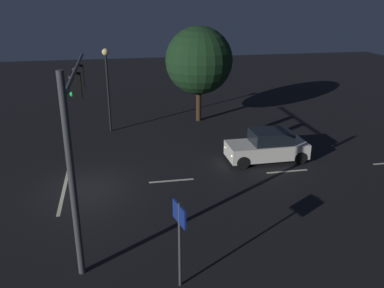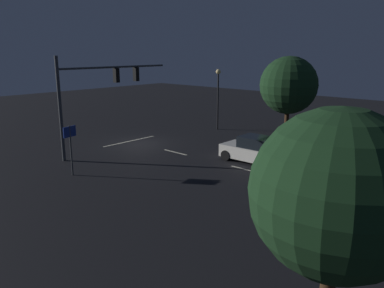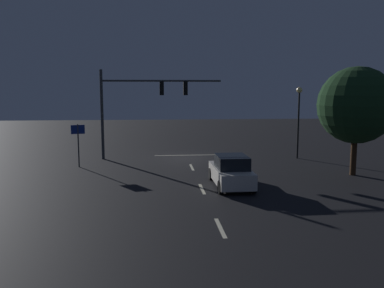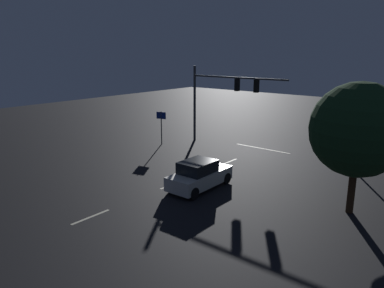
{
  "view_description": "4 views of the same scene",
  "coord_description": "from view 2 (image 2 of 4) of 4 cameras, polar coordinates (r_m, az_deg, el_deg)",
  "views": [
    {
      "loc": [
        18.02,
        1.61,
        8.67
      ],
      "look_at": [
        -0.21,
        5.06,
        1.77
      ],
      "focal_mm": 38.41,
      "sensor_mm": 36.0,
      "label": 1
    },
    {
      "loc": [
        18.47,
        22.38,
        6.96
      ],
      "look_at": [
        0.65,
        6.17,
        1.07
      ],
      "focal_mm": 35.88,
      "sensor_mm": 36.0,
      "label": 2
    },
    {
      "loc": [
        2.38,
        30.4,
        5.16
      ],
      "look_at": [
        0.18,
        6.19,
        1.88
      ],
      "focal_mm": 37.51,
      "sensor_mm": 36.0,
      "label": 3
    },
    {
      "loc": [
        -14.44,
        25.66,
        7.88
      ],
      "look_at": [
        1.0,
        6.99,
        1.79
      ],
      "focal_mm": 34.47,
      "sensor_mm": 36.0,
      "label": 4
    }
  ],
  "objects": [
    {
      "name": "car_approaching",
      "position": [
        24.66,
        9.33,
        -0.93
      ],
      "size": [
        1.94,
        4.39,
        1.7
      ],
      "color": "silver",
      "rests_on": "ground_plane"
    },
    {
      "name": "tree_right_near",
      "position": [
        9.34,
        20.67,
        -7.0
      ],
      "size": [
        4.0,
        4.0,
        5.81
      ],
      "color": "#382314",
      "rests_on": "ground_plane"
    },
    {
      "name": "lane_dash_mid",
      "position": [
        23.3,
        8.09,
        -3.79
      ],
      "size": [
        0.16,
        2.2,
        0.01
      ],
      "primitive_type": "cube",
      "rotation": [
        0.0,
        0.0,
        1.57
      ],
      "color": "beige",
      "rests_on": "ground_plane"
    },
    {
      "name": "tree_left_near",
      "position": [
        31.97,
        14.18,
        8.46
      ],
      "size": [
        4.61,
        4.61,
        6.57
      ],
      "color": "#382314",
      "rests_on": "ground_plane"
    },
    {
      "name": "stop_bar",
      "position": [
        30.64,
        -9.23,
        0.43
      ],
      "size": [
        5.0,
        0.16,
        0.01
      ],
      "primitive_type": "cube",
      "color": "beige",
      "rests_on": "ground_plane"
    },
    {
      "name": "route_sign",
      "position": [
        22.58,
        -17.65,
        0.61
      ],
      "size": [
        0.89,
        0.27,
        2.9
      ],
      "color": "#383A3D",
      "rests_on": "ground_plane"
    },
    {
      "name": "lane_dash_far",
      "position": [
        26.97,
        -2.49,
        -1.23
      ],
      "size": [
        0.16,
        2.2,
        0.01
      ],
      "primitive_type": "cube",
      "rotation": [
        0.0,
        0.0,
        1.57
      ],
      "color": "beige",
      "rests_on": "ground_plane"
    },
    {
      "name": "lane_dash_near",
      "position": [
        20.74,
        21.99,
        -6.91
      ],
      "size": [
        0.16,
        2.2,
        0.01
      ],
      "primitive_type": "cube",
      "rotation": [
        0.0,
        0.0,
        1.57
      ],
      "color": "beige",
      "rests_on": "ground_plane"
    },
    {
      "name": "street_lamp_left_kerb",
      "position": [
        34.35,
        3.9,
        8.31
      ],
      "size": [
        0.44,
        0.44,
        5.38
      ],
      "color": "black",
      "rests_on": "ground_plane"
    },
    {
      "name": "ground_plane",
      "position": [
        29.84,
        -7.95,
        0.1
      ],
      "size": [
        80.0,
        80.0,
        0.0
      ],
      "primitive_type": "plane",
      "color": "black"
    },
    {
      "name": "traffic_signal_assembly",
      "position": [
        26.96,
        -13.77,
        8.3
      ],
      "size": [
        9.0,
        0.47,
        6.66
      ],
      "color": "#383A3D",
      "rests_on": "ground_plane"
    }
  ]
}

